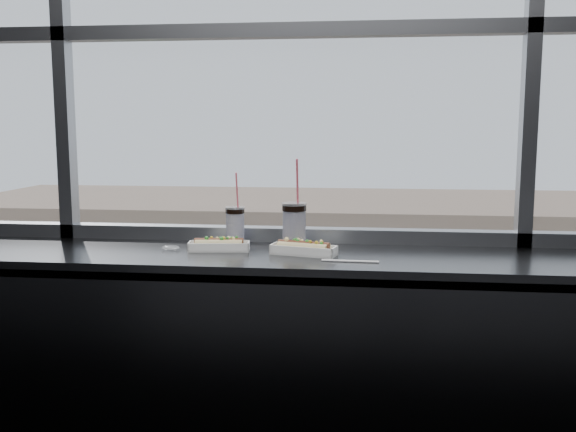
# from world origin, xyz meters

# --- Properties ---
(wall_back_lower) EXTENTS (6.00, 0.00, 6.00)m
(wall_back_lower) POSITION_xyz_m (0.00, 1.50, 0.55)
(wall_back_lower) COLOR black
(wall_back_lower) RESTS_ON ground
(counter) EXTENTS (6.00, 0.55, 0.06)m
(counter) POSITION_xyz_m (0.00, 1.23, 1.07)
(counter) COLOR #535457
(counter) RESTS_ON ground
(counter_fascia) EXTENTS (6.00, 0.04, 1.04)m
(counter_fascia) POSITION_xyz_m (0.00, 0.97, 0.55)
(counter_fascia) COLOR #535457
(counter_fascia) RESTS_ON ground
(hotdog_tray_left) EXTENTS (0.25, 0.11, 0.06)m
(hotdog_tray_left) POSITION_xyz_m (-0.25, 1.25, 1.12)
(hotdog_tray_left) COLOR white
(hotdog_tray_left) RESTS_ON counter
(hotdog_tray_right) EXTENTS (0.27, 0.14, 0.06)m
(hotdog_tray_right) POSITION_xyz_m (0.10, 1.21, 1.13)
(hotdog_tray_right) COLOR white
(hotdog_tray_right) RESTS_ON counter
(soda_cup_left) EXTENTS (0.08, 0.08, 0.31)m
(soda_cup_left) POSITION_xyz_m (-0.21, 1.38, 1.19)
(soda_cup_left) COLOR white
(soda_cup_left) RESTS_ON counter
(soda_cup_right) EXTENTS (0.10, 0.10, 0.38)m
(soda_cup_right) POSITION_xyz_m (0.06, 1.27, 1.21)
(soda_cup_right) COLOR white
(soda_cup_right) RESTS_ON counter
(loose_straw) EXTENTS (0.21, 0.02, 0.01)m
(loose_straw) POSITION_xyz_m (0.29, 1.09, 1.10)
(loose_straw) COLOR white
(loose_straw) RESTS_ON counter
(wrapper) EXTENTS (0.09, 0.06, 0.02)m
(wrapper) POSITION_xyz_m (-0.45, 1.23, 1.11)
(wrapper) COLOR silver
(wrapper) RESTS_ON counter
(plaza_ground) EXTENTS (120.00, 120.00, 0.00)m
(plaza_ground) POSITION_xyz_m (0.00, 45.00, -11.00)
(plaza_ground) COLOR gray
(plaza_ground) RESTS_ON ground
(far_sidewalk) EXTENTS (80.00, 6.00, 0.04)m
(far_sidewalk) POSITION_xyz_m (0.00, 29.50, -10.98)
(far_sidewalk) COLOR gray
(far_sidewalk) RESTS_ON plaza_ground
(far_building) EXTENTS (50.00, 14.00, 8.00)m
(far_building) POSITION_xyz_m (0.00, 39.50, -7.00)
(far_building) COLOR gray
(far_building) RESTS_ON plaza_ground
(car_far_b) EXTENTS (3.11, 7.03, 2.31)m
(car_far_b) POSITION_xyz_m (1.77, 25.50, -9.78)
(car_far_b) COLOR #AA4633
(car_far_b) RESTS_ON street_asphalt
(pedestrian_d) EXTENTS (0.76, 1.02, 2.29)m
(pedestrian_d) POSITION_xyz_m (7.35, 30.23, -9.82)
(pedestrian_d) COLOR #66605B
(pedestrian_d) RESTS_ON far_sidewalk
(pedestrian_c) EXTENTS (0.88, 0.66, 1.99)m
(pedestrian_c) POSITION_xyz_m (6.28, 29.77, -9.97)
(pedestrian_c) COLOR #66605B
(pedestrian_c) RESTS_ON far_sidewalk
(pedestrian_a) EXTENTS (0.69, 0.92, 2.08)m
(pedestrian_a) POSITION_xyz_m (-7.06, 29.83, -9.92)
(pedestrian_a) COLOR #66605B
(pedestrian_a) RESTS_ON far_sidewalk
(tree_left) EXTENTS (3.66, 3.66, 5.71)m
(tree_left) POSITION_xyz_m (-10.32, 29.50, -7.13)
(tree_left) COLOR #47382B
(tree_left) RESTS_ON far_sidewalk
(tree_center) EXTENTS (2.73, 2.73, 4.26)m
(tree_center) POSITION_xyz_m (0.09, 29.50, -8.11)
(tree_center) COLOR #47382B
(tree_center) RESTS_ON far_sidewalk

